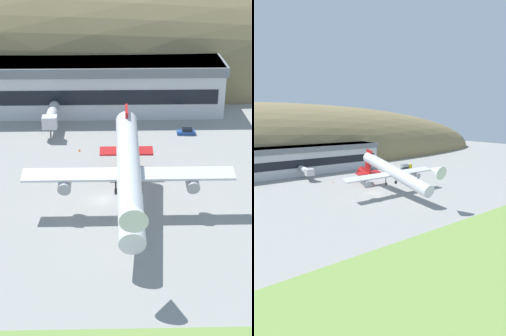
{
  "view_description": "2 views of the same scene",
  "coord_description": "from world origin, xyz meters",
  "views": [
    {
      "loc": [
        2.03,
        -90.73,
        48.95
      ],
      "look_at": [
        4.17,
        -5.58,
        9.03
      ],
      "focal_mm": 60.0,
      "sensor_mm": 36.0,
      "label": 1
    },
    {
      "loc": [
        -50.15,
        -75.58,
        26.24
      ],
      "look_at": [
        1.5,
        -1.83,
        9.28
      ],
      "focal_mm": 28.0,
      "sensor_mm": 36.0,
      "label": 2
    }
  ],
  "objects": [
    {
      "name": "ground_plane",
      "position": [
        0.0,
        0.0,
        0.0
      ],
      "size": [
        435.84,
        435.84,
        0.0
      ],
      "primitive_type": "plane",
      "color": "gray"
    },
    {
      "name": "cargo_airplane",
      "position": [
        4.66,
        -4.72,
        7.89
      ],
      "size": [
        36.6,
        44.31,
        12.54
      ],
      "color": "silver"
    },
    {
      "name": "traffic_cone_0",
      "position": [
        -5.36,
        22.64,
        0.28
      ],
      "size": [
        0.52,
        0.52,
        0.58
      ],
      "color": "orange",
      "rests_on": "ground_plane"
    },
    {
      "name": "hill_backdrop",
      "position": [
        -8.3,
        96.23,
        0.0
      ],
      "size": [
        359.24,
        87.82,
        72.13
      ],
      "primitive_type": "ellipsoid",
      "color": "olive",
      "rests_on": "ground_plane"
    },
    {
      "name": "terminal_building",
      "position": [
        -13.82,
        50.03,
        7.56
      ],
      "size": [
        88.82,
        17.26,
        13.33
      ],
      "color": "silver",
      "rests_on": "ground_plane"
    },
    {
      "name": "jetway_0",
      "position": [
        -12.42,
        34.62,
        3.99
      ],
      "size": [
        3.38,
        13.15,
        5.43
      ],
      "color": "silver",
      "rests_on": "ground_plane"
    },
    {
      "name": "service_car_1",
      "position": [
        19.37,
        32.24,
        0.62
      ],
      "size": [
        4.34,
        1.95,
        1.49
      ],
      "color": "#264C99",
      "rests_on": "ground_plane"
    },
    {
      "name": "fuel_truck",
      "position": [
        39.09,
        27.82,
        1.5
      ],
      "size": [
        6.22,
        2.57,
        3.2
      ],
      "color": "gold",
      "rests_on": "ground_plane"
    }
  ]
}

